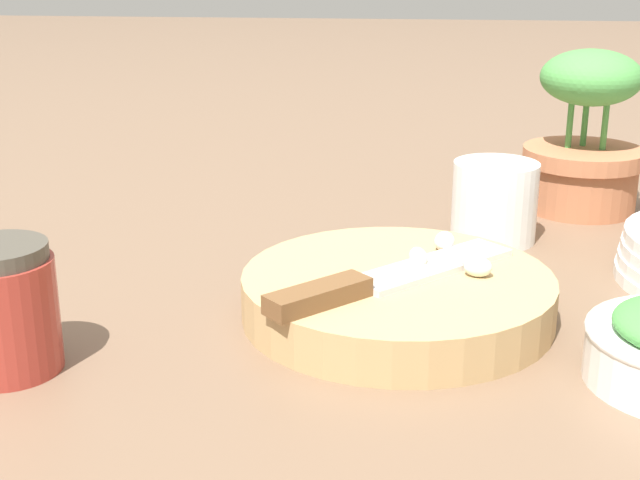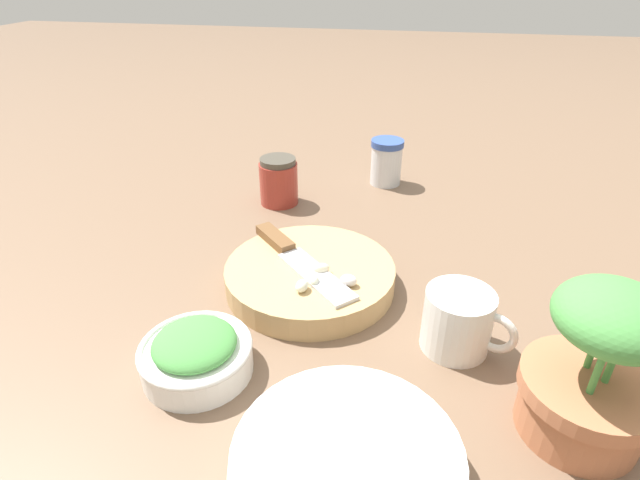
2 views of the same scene
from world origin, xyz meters
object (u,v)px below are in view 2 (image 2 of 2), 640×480
(coffee_mug, at_px, (459,321))
(plate_stack, at_px, (347,466))
(herb_bowl, at_px, (196,353))
(potted_herb, at_px, (594,373))
(spice_jar, at_px, (386,162))
(chef_knife, at_px, (295,256))
(garlic_cloves, at_px, (323,279))
(cutting_board, at_px, (310,276))
(honey_jar, at_px, (279,181))

(coffee_mug, distance_m, plate_stack, 0.21)
(herb_bowl, relative_size, potted_herb, 0.75)
(plate_stack, distance_m, potted_herb, 0.23)
(spice_jar, xyz_separation_m, potted_herb, (0.54, 0.22, 0.03))
(chef_knife, distance_m, coffee_mug, 0.23)
(plate_stack, bearing_deg, garlic_cloves, -164.31)
(chef_knife, height_order, potted_herb, potted_herb)
(herb_bowl, distance_m, coffee_mug, 0.28)
(spice_jar, bearing_deg, plate_stack, 2.12)
(garlic_cloves, bearing_deg, chef_knife, -134.84)
(coffee_mug, bearing_deg, potted_herb, 48.60)
(garlic_cloves, distance_m, coffee_mug, 0.17)
(cutting_board, xyz_separation_m, potted_herb, (0.18, 0.29, 0.05))
(herb_bowl, bearing_deg, coffee_mug, 109.15)
(cutting_board, relative_size, coffee_mug, 2.22)
(herb_bowl, height_order, plate_stack, herb_bowl)
(cutting_board, distance_m, potted_herb, 0.34)
(coffee_mug, xyz_separation_m, potted_herb, (0.09, 0.11, 0.03))
(garlic_cloves, xyz_separation_m, potted_herb, (0.14, 0.27, 0.03))
(cutting_board, height_order, chef_knife, chef_knife)
(honey_jar, bearing_deg, spice_jar, 125.06)
(garlic_cloves, xyz_separation_m, herb_bowl, (0.14, -0.11, -0.02))
(cutting_board, xyz_separation_m, chef_knife, (-0.01, -0.02, 0.02))
(garlic_cloves, height_order, spice_jar, spice_jar)
(plate_stack, bearing_deg, herb_bowl, -118.82)
(cutting_board, xyz_separation_m, herb_bowl, (0.18, -0.08, 0.01))
(garlic_cloves, xyz_separation_m, spice_jar, (-0.40, 0.04, 0.00))
(chef_knife, distance_m, plate_stack, 0.31)
(chef_knife, relative_size, spice_jar, 1.96)
(cutting_board, relative_size, chef_knife, 1.32)
(cutting_board, height_order, potted_herb, potted_herb)
(garlic_cloves, xyz_separation_m, honey_jar, (-0.28, -0.13, 0.00))
(garlic_cloves, distance_m, potted_herb, 0.30)
(honey_jar, bearing_deg, herb_bowl, 3.59)
(coffee_mug, bearing_deg, spice_jar, -165.17)
(spice_jar, xyz_separation_m, coffee_mug, (0.45, 0.12, -0.01))
(cutting_board, height_order, honey_jar, honey_jar)
(garlic_cloves, distance_m, herb_bowl, 0.18)
(honey_jar, relative_size, potted_herb, 0.52)
(potted_herb, bearing_deg, spice_jar, -157.47)
(plate_stack, xyz_separation_m, potted_herb, (-0.10, 0.20, 0.05))
(spice_jar, bearing_deg, herb_bowl, -15.57)
(chef_knife, distance_m, potted_herb, 0.37)
(chef_knife, height_order, spice_jar, spice_jar)
(cutting_board, xyz_separation_m, plate_stack, (0.27, 0.09, 0.00))
(coffee_mug, height_order, honey_jar, honey_jar)
(garlic_cloves, xyz_separation_m, plate_stack, (0.23, 0.07, -0.02))
(plate_stack, bearing_deg, potted_herb, 115.54)
(cutting_board, xyz_separation_m, honey_jar, (-0.24, -0.11, 0.02))
(coffee_mug, xyz_separation_m, plate_stack, (0.19, -0.09, -0.02))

